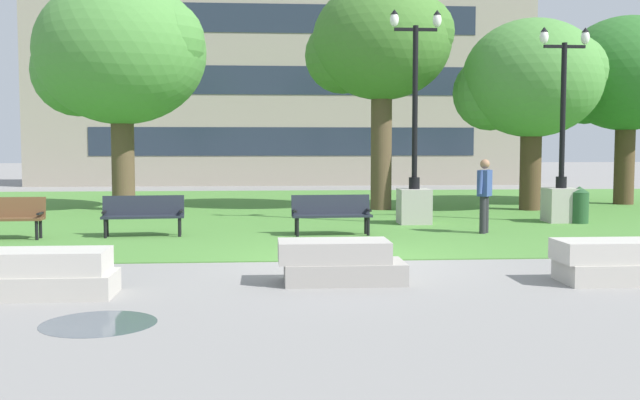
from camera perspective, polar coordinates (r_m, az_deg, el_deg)
The scene contains 18 objects.
ground_plane at distance 13.35m, azimuth 2.19°, elevation -4.68°, with size 140.00×140.00×0.00m, color gray.
grass_lawn at distance 23.24m, azimuth -0.60°, elevation -0.82°, with size 40.00×20.00×0.02m, color #4C8438.
concrete_block_center at distance 10.92m, azimuth -20.07°, elevation -5.32°, with size 1.80×0.90×0.64m.
concrete_block_left at distance 11.26m, azimuth 1.49°, elevation -4.77°, with size 1.89×0.90×0.64m.
concrete_block_right at distance 12.12m, azimuth 21.68°, elevation -4.43°, with size 1.87×0.90×0.64m.
puddle at distance 9.16m, azimuth -16.51°, elevation -9.00°, with size 1.34×1.34×0.01m, color #47515B.
park_bench_near_left at distance 17.61m, azimuth -23.11°, elevation -1.08°, with size 1.82×0.59×0.90m.
park_bench_near_right at distance 17.19m, azimuth -13.31°, elevation -0.97°, with size 1.84×0.68×0.90m.
park_bench_far_left at distance 16.97m, azimuth 0.88°, elevation -0.92°, with size 1.82×0.61×0.90m.
lamp_post_right at distance 19.45m, azimuth 7.20°, elevation 1.42°, with size 1.32×0.80×5.46m.
lamp_post_left at distance 20.70m, azimuth 17.90°, elevation 1.23°, with size 1.32×0.80×5.09m.
tree_far_right at distance 24.26m, azimuth -15.07°, elevation 10.64°, with size 5.49×5.23×7.11m.
tree_near_right at distance 23.81m, azimuth 4.60°, elevation 11.77°, with size 4.54×4.32×7.10m.
tree_near_left at distance 27.71m, azimuth 22.23°, elevation 8.75°, with size 4.76×4.53×6.37m.
tree_far_left at distance 24.31m, azimuth 15.74°, elevation 8.75°, with size 4.50×4.29×5.91m.
trash_bin at distance 20.60m, azimuth 19.14°, elevation -0.34°, with size 0.49×0.49×0.96m.
person_bystander_near_lawn at distance 17.65m, azimuth 12.42°, elevation 0.63°, with size 0.48×0.55×1.71m.
building_facade_distant at distance 37.89m, azimuth -2.76°, elevation 11.32°, with size 25.41×1.03×13.46m.
Camera 1 is at (-1.50, -13.10, 2.08)m, focal length 42.00 mm.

